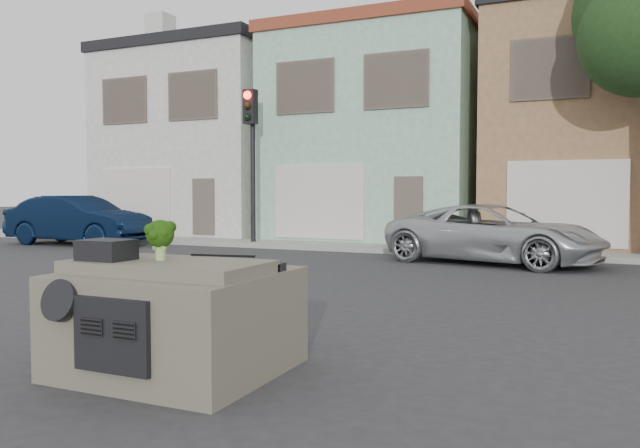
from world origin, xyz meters
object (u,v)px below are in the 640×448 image
Objects in this scene: silver_pickup at (494,263)px; traffic_signal at (251,168)px; navy_sedan at (79,245)px; broccoli at (160,239)px.

silver_pickup is 1.04× the size of traffic_signal.
traffic_signal is (5.65, 1.80, 2.55)m from navy_sedan.
navy_sedan is 6.45m from traffic_signal.
navy_sedan reaches higher than silver_pickup.
navy_sedan is 12.42× the size of broccoli.
traffic_signal reaches higher than silver_pickup.
traffic_signal is 12.66× the size of broccoli.
navy_sedan is 16.27m from broccoli.
traffic_signal reaches higher than broccoli.
traffic_signal is 14.23m from broccoli.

